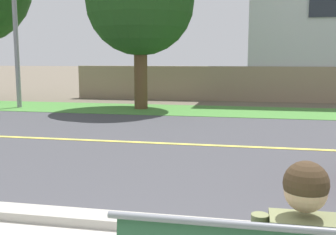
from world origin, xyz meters
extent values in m
plane|color=#665B4C|center=(0.00, 8.00, 0.00)|extent=(140.00, 140.00, 0.00)
cube|color=#ADA89E|center=(0.00, 2.35, 0.06)|extent=(44.00, 0.30, 0.11)
cube|color=#424247|center=(0.00, 6.50, 0.00)|extent=(52.00, 8.00, 0.01)
cube|color=#E0CC4C|center=(0.00, 6.50, 0.01)|extent=(48.00, 0.14, 0.01)
cube|color=#478438|center=(0.00, 11.87, 0.01)|extent=(48.00, 2.80, 0.02)
cylinder|color=slate|center=(1.32, 0.27, 0.99)|extent=(1.78, 0.04, 0.04)
sphere|color=tan|center=(1.37, 0.48, 1.10)|extent=(0.21, 0.21, 0.21)
sphere|color=#382819|center=(1.37, 0.48, 1.14)|extent=(0.22, 0.22, 0.22)
cylinder|color=gray|center=(-6.87, 11.47, 3.57)|extent=(0.16, 0.16, 7.14)
cylinder|color=brown|center=(-2.57, 11.96, 1.13)|extent=(0.45, 0.45, 2.26)
sphere|color=#1E4719|center=(-2.57, 11.96, 3.62)|extent=(3.62, 3.62, 3.62)
cube|color=gray|center=(0.32, 15.22, 0.70)|extent=(13.00, 0.36, 1.40)
camera|label=1|loc=(1.09, -1.56, 1.75)|focal=43.85mm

